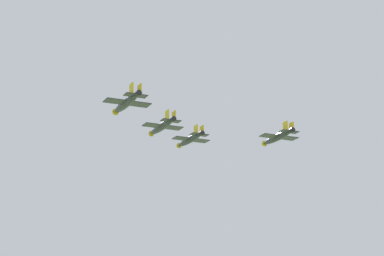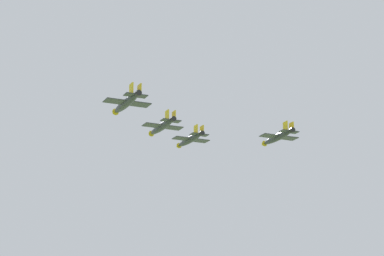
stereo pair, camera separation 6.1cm
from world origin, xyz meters
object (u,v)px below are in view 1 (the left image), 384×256
object	(u,v)px
jet_lead	(190,140)
jet_left_wingman	(162,127)
jet_right_wingman	(277,137)
jet_left_outer	(126,103)

from	to	relation	value
jet_lead	jet_left_wingman	distance (m)	23.92
jet_left_wingman	jet_lead	bearing A→B (deg)	-39.94
jet_right_wingman	jet_left_outer	world-z (taller)	jet_right_wingman
jet_right_wingman	jet_left_outer	size ratio (longest dim) A/B	1.00
jet_left_outer	jet_lead	bearing A→B (deg)	-39.70
jet_left_wingman	jet_right_wingman	bearing A→B (deg)	-89.58
jet_left_wingman	jet_left_outer	xyz separation A→B (m)	(1.00, -23.69, -1.57)
jet_lead	jet_right_wingman	distance (m)	23.81
jet_right_wingman	jet_left_outer	xyz separation A→B (m)	(-21.54, -44.56, -2.60)
jet_left_outer	jet_left_wingman	bearing A→B (deg)	-39.70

